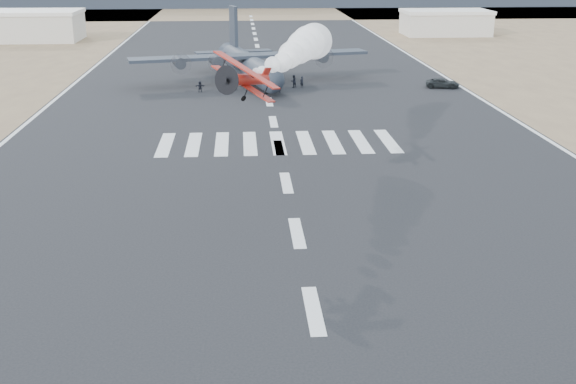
{
  "coord_description": "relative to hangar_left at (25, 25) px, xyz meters",
  "views": [
    {
      "loc": [
        -3.98,
        -25.0,
        19.76
      ],
      "look_at": [
        -0.82,
        21.59,
        4.0
      ],
      "focal_mm": 45.0,
      "sensor_mm": 36.0,
      "label": 1
    }
  ],
  "objects": [
    {
      "name": "scrub_far",
      "position": [
        52.0,
        85.0,
        -3.41
      ],
      "size": [
        500.0,
        80.0,
        0.0
      ],
      "primitive_type": "cube",
      "color": "brown",
      "rests_on": "ground"
    },
    {
      "name": "runway_markings",
      "position": [
        52.0,
        -85.0,
        -3.4
      ],
      "size": [
        60.0,
        260.0,
        0.01
      ],
      "primitive_type": null,
      "color": "silver",
      "rests_on": "ground"
    },
    {
      "name": "hangar_left",
      "position": [
        0.0,
        0.0,
        0.0
      ],
      "size": [
        24.5,
        14.5,
        6.7
      ],
      "color": "#B9B2A5",
      "rests_on": "ground"
    },
    {
      "name": "hangar_right",
      "position": [
        98.0,
        5.0,
        -0.4
      ],
      "size": [
        20.5,
        12.5,
        5.9
      ],
      "color": "#B9B2A5",
      "rests_on": "ground"
    },
    {
      "name": "aerobatic_biplane",
      "position": [
        48.53,
        -116.22,
        7.12
      ],
      "size": [
        5.55,
        5.59,
        3.59
      ],
      "rotation": [
        0.0,
        0.41,
        -0.32
      ],
      "color": "#B22E0B"
    },
    {
      "name": "smoke_trail",
      "position": [
        54.65,
        -97.89,
        7.27
      ],
      "size": [
        8.8,
        21.97,
        3.76
      ],
      "rotation": [
        0.0,
        0.0,
        -0.32
      ],
      "color": "white"
    },
    {
      "name": "transport_aircraft",
      "position": [
        49.47,
        -56.27,
        -0.63
      ],
      "size": [
        37.14,
        30.39,
        10.78
      ],
      "rotation": [
        0.0,
        0.0,
        0.22
      ],
      "color": "#1F272E",
      "rests_on": "ground"
    },
    {
      "name": "support_vehicle",
      "position": [
        78.41,
        -64.27,
        -2.71
      ],
      "size": [
        5.38,
        3.39,
        1.39
      ],
      "primitive_type": "imported",
      "rotation": [
        0.0,
        0.0,
        1.34
      ],
      "color": "black",
      "rests_on": "ground"
    },
    {
      "name": "crew_a",
      "position": [
        53.87,
        -66.49,
        -2.62
      ],
      "size": [
        0.59,
        0.67,
        1.59
      ],
      "primitive_type": "imported",
      "rotation": [
        0.0,
        0.0,
        1.35
      ],
      "color": "black",
      "rests_on": "ground"
    },
    {
      "name": "crew_b",
      "position": [
        47.24,
        -64.37,
        -2.48
      ],
      "size": [
        0.91,
        0.56,
        1.86
      ],
      "primitive_type": "imported",
      "rotation": [
        0.0,
        0.0,
        0.0
      ],
      "color": "black",
      "rests_on": "ground"
    },
    {
      "name": "crew_c",
      "position": [
        45.4,
        -65.54,
        -2.6
      ],
      "size": [
        1.15,
        0.85,
        1.61
      ],
      "primitive_type": "imported",
      "rotation": [
        0.0,
        0.0,
        3.55
      ],
      "color": "black",
      "rests_on": "ground"
    },
    {
      "name": "crew_d",
      "position": [
        53.22,
        -64.85,
        -2.52
      ],
      "size": [
        1.05,
        1.15,
        1.77
      ],
      "primitive_type": "imported",
      "rotation": [
        0.0,
        0.0,
        5.35
      ],
      "color": "black",
      "rests_on": "ground"
    },
    {
      "name": "crew_e",
      "position": [
        45.17,
        -62.12,
        -2.6
      ],
      "size": [
        0.91,
        0.89,
        1.62
      ],
      "primitive_type": "imported",
      "rotation": [
        0.0,
        0.0,
        2.39
      ],
      "color": "black",
      "rests_on": "ground"
    },
    {
      "name": "crew_f",
      "position": [
        42.29,
        -65.22,
        -2.61
      ],
      "size": [
        1.48,
        0.5,
        1.59
      ],
      "primitive_type": "imported",
      "rotation": [
        0.0,
        0.0,
        3.15
      ],
      "color": "black",
      "rests_on": "ground"
    },
    {
      "name": "crew_g",
      "position": [
        57.36,
        -62.57,
        -2.57
      ],
      "size": [
        0.79,
        0.76,
        1.67
      ],
      "primitive_type": "imported",
      "rotation": [
        0.0,
        0.0,
        3.77
      ],
      "color": "black",
      "rests_on": "ground"
    },
    {
      "name": "crew_h",
      "position": [
        56.14,
        -62.45,
        -2.47
      ],
      "size": [
        1.07,
        0.96,
        1.87
      ],
      "primitive_type": "imported",
      "rotation": [
        0.0,
        0.0,
        3.71
      ],
      "color": "black",
      "rests_on": "ground"
    }
  ]
}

